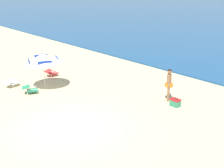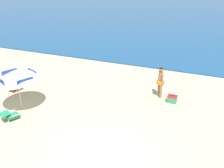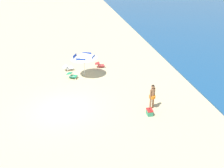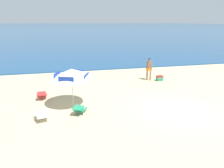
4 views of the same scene
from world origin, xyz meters
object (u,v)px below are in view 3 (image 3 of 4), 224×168
lounge_chair_facing_sea (72,75)px  lounge_chair_beside_umbrella (68,68)px  person_standing_near_shore (152,95)px  cooler_box (150,112)px  lounge_chair_under_umbrella (100,65)px  beach_umbrella_striped_main (84,56)px

lounge_chair_facing_sea → lounge_chair_beside_umbrella: bearing=-171.7°
lounge_chair_facing_sea → person_standing_near_shore: person_standing_near_shore is taller
person_standing_near_shore → cooler_box: bearing=-26.4°
lounge_chair_beside_umbrella → lounge_chair_under_umbrella: bearing=94.4°
cooler_box → beach_umbrella_striped_main: bearing=-152.5°
beach_umbrella_striped_main → lounge_chair_under_umbrella: bearing=139.0°
lounge_chair_under_umbrella → person_standing_near_shore: (7.91, 2.45, 0.74)m
lounge_chair_facing_sea → cooler_box: 8.14m
lounge_chair_under_umbrella → lounge_chair_beside_umbrella: lounge_chair_beside_umbrella is taller
person_standing_near_shore → cooler_box: person_standing_near_shore is taller
lounge_chair_beside_umbrella → cooler_box: (8.46, 4.96, -0.07)m
lounge_chair_facing_sea → person_standing_near_shore: 7.81m
lounge_chair_under_umbrella → beach_umbrella_striped_main: bearing=-41.0°
lounge_chair_beside_umbrella → lounge_chair_facing_sea: 1.82m
lounge_chair_under_umbrella → lounge_chair_beside_umbrella: size_ratio=0.88×
lounge_chair_facing_sea → cooler_box: lounge_chair_facing_sea is taller
person_standing_near_shore → lounge_chair_under_umbrella: bearing=-162.8°
beach_umbrella_striped_main → lounge_chair_facing_sea: size_ratio=3.17×
person_standing_near_shore → cooler_box: size_ratio=3.49×
lounge_chair_under_umbrella → lounge_chair_facing_sea: lounge_chair_under_umbrella is taller
beach_umbrella_striped_main → person_standing_near_shore: beach_umbrella_striped_main is taller
person_standing_near_shore → lounge_chair_facing_sea: bearing=-139.2°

